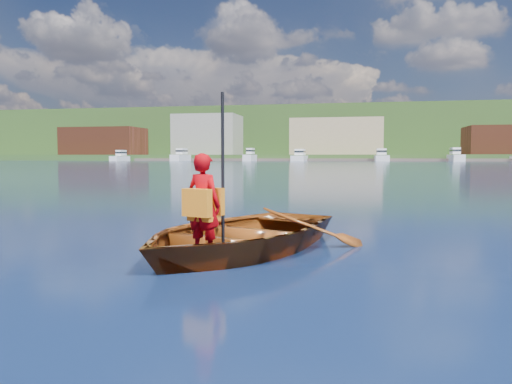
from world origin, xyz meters
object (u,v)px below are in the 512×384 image
(rowboat, at_px, (238,234))
(child_paddler, at_px, (204,205))
(marina_yachts, at_px, (362,157))
(dock, at_px, (382,160))

(rowboat, distance_m, child_paddler, 1.02)
(child_paddler, relative_size, marina_yachts, 0.01)
(rowboat, bearing_deg, dock, 86.38)
(rowboat, bearing_deg, child_paddler, -100.81)
(child_paddler, relative_size, dock, 0.01)
(dock, relative_size, marina_yachts, 1.11)
(rowboat, relative_size, child_paddler, 2.34)
(rowboat, xyz_separation_m, child_paddler, (-0.17, -0.90, 0.46))
(dock, distance_m, marina_yachts, 7.55)
(dock, height_order, marina_yachts, marina_yachts)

